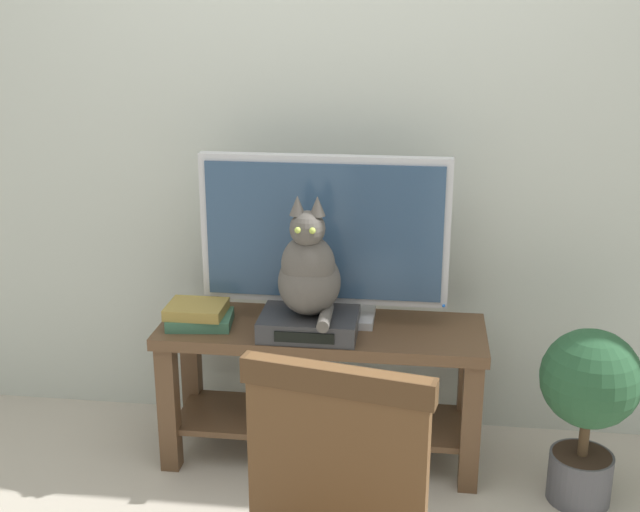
% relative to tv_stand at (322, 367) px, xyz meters
% --- Properties ---
extents(back_wall, '(7.00, 0.12, 2.80)m').
position_rel_tv_stand_xyz_m(back_wall, '(-0.02, 0.38, 1.02)').
color(back_wall, '#B7BCB2').
rests_on(back_wall, ground).
extents(tv_stand, '(1.22, 0.41, 0.55)m').
position_rel_tv_stand_xyz_m(tv_stand, '(0.00, 0.00, 0.00)').
color(tv_stand, '#513823').
rests_on(tv_stand, ground).
extents(tv, '(0.92, 0.20, 0.63)m').
position_rel_tv_stand_xyz_m(tv, '(0.00, 0.07, 0.50)').
color(tv, '#B7B7BC').
rests_on(tv, tv_stand).
extents(media_box, '(0.35, 0.28, 0.08)m').
position_rel_tv_stand_xyz_m(media_box, '(-0.04, -0.07, 0.21)').
color(media_box, '#2D2D30').
rests_on(media_box, tv_stand).
extents(cat, '(0.23, 0.30, 0.45)m').
position_rel_tv_stand_xyz_m(cat, '(-0.04, -0.08, 0.41)').
color(cat, '#514C47').
rests_on(cat, media_box).
extents(book_stack, '(0.25, 0.20, 0.08)m').
position_rel_tv_stand_xyz_m(book_stack, '(-0.46, -0.05, 0.21)').
color(book_stack, '#38664C').
rests_on(book_stack, tv_stand).
extents(potted_plant, '(0.35, 0.35, 0.65)m').
position_rel_tv_stand_xyz_m(potted_plant, '(0.95, -0.17, 0.02)').
color(potted_plant, '#47474C').
rests_on(potted_plant, ground).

